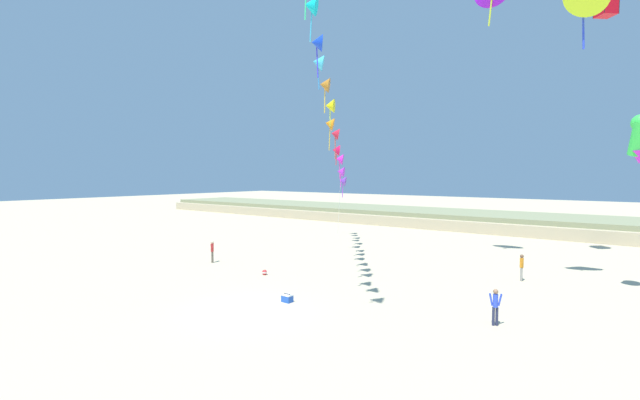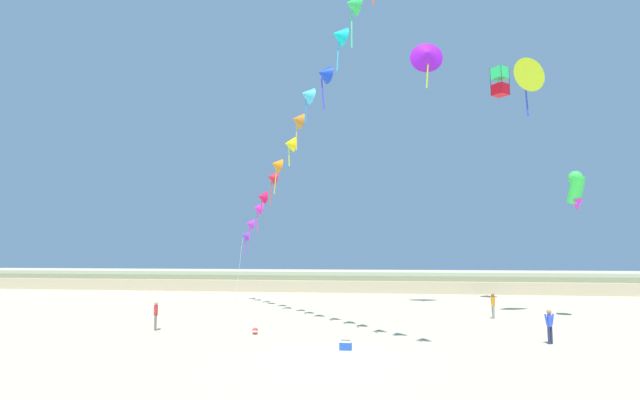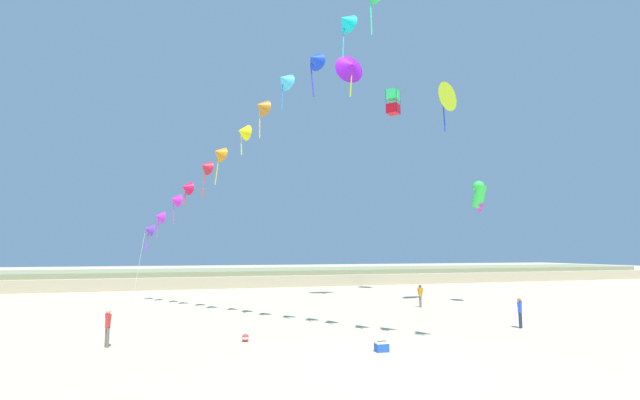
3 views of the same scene
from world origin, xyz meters
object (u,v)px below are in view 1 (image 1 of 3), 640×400
Objects in this scene: person_mid_center at (522,266)px; beach_ball at (265,272)px; large_kite_high_solo at (640,137)px; person_near_left at (495,304)px; person_near_right at (212,250)px; beach_cooler at (287,298)px.

person_mid_center is 4.85× the size of beach_ball.
large_kite_high_solo reaches higher than person_mid_center.
person_near_left is 9.72m from person_mid_center.
person_near_right is 22.47m from person_mid_center.
beach_ball is at bearing -4.24° from person_near_right.
person_near_left is at bearing -3.01° from person_near_right.
person_mid_center is 3.04× the size of beach_cooler.
person_near_right is 29.22m from large_kite_high_solo.
person_near_left is at bearing -84.15° from person_mid_center.
person_mid_center is at bearing 31.71° from beach_ball.
large_kite_high_solo reaches higher than beach_cooler.
person_near_left is 13.66m from large_kite_high_solo.
large_kite_high_solo is at bearing 1.85° from person_mid_center.
beach_ball is (-5.51, 3.79, -0.03)m from beach_cooler.
beach_cooler is at bearing -139.05° from large_kite_high_solo.
beach_cooler is 6.69m from beach_ball.
person_near_right reaches higher than person_near_left.
person_mid_center is (20.79, 8.52, 0.01)m from person_near_right.
person_mid_center is 17.12m from beach_ball.
person_mid_center reaches higher than person_near_left.
person_near_left is at bearing -2.52° from beach_ball.
person_near_right is 0.63× the size of large_kite_high_solo.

